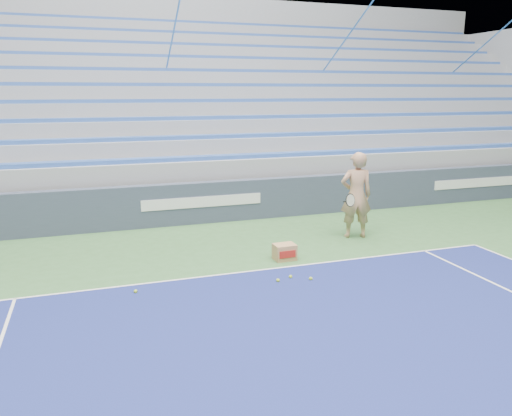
{
  "coord_description": "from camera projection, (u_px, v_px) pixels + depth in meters",
  "views": [
    {
      "loc": [
        -2.73,
        3.13,
        3.43
      ],
      "look_at": [
        0.36,
        12.38,
        1.15
      ],
      "focal_mm": 35.0,
      "sensor_mm": 36.0,
      "label": 1
    }
  ],
  "objects": [
    {
      "name": "bleachers",
      "position": [
        166.0,
        122.0,
        18.15
      ],
      "size": [
        31.0,
        9.15,
        7.3
      ],
      "color": "#95979D",
      "rests_on": "ground"
    },
    {
      "name": "tennis_ball_1",
      "position": [
        136.0,
        291.0,
        8.7
      ],
      "size": [
        0.07,
        0.07,
        0.07
      ],
      "primitive_type": "sphere",
      "color": "#ACD12A",
      "rests_on": "ground"
    },
    {
      "name": "sponsor_barrier",
      "position": [
        202.0,
        203.0,
        13.28
      ],
      "size": [
        30.0,
        0.32,
        1.1
      ],
      "color": "#374053",
      "rests_on": "ground"
    },
    {
      "name": "tennis_ball_3",
      "position": [
        291.0,
        277.0,
        9.39
      ],
      "size": [
        0.07,
        0.07,
        0.07
      ],
      "primitive_type": "sphere",
      "color": "#ACD12A",
      "rests_on": "ground"
    },
    {
      "name": "tennis_ball_0",
      "position": [
        278.0,
        280.0,
        9.2
      ],
      "size": [
        0.07,
        0.07,
        0.07
      ],
      "primitive_type": "sphere",
      "color": "#ACD12A",
      "rests_on": "ground"
    },
    {
      "name": "tennis_player",
      "position": [
        356.0,
        195.0,
        11.84
      ],
      "size": [
        1.03,
        0.95,
        2.06
      ],
      "color": "tan",
      "rests_on": "ground"
    },
    {
      "name": "ball_box",
      "position": [
        285.0,
        252.0,
        10.41
      ],
      "size": [
        0.46,
        0.36,
        0.33
      ],
      "color": "#AD8153",
      "rests_on": "ground"
    },
    {
      "name": "tennis_ball_2",
      "position": [
        311.0,
        279.0,
        9.29
      ],
      "size": [
        0.07,
        0.07,
        0.07
      ],
      "primitive_type": "sphere",
      "color": "#ACD12A",
      "rests_on": "ground"
    }
  ]
}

